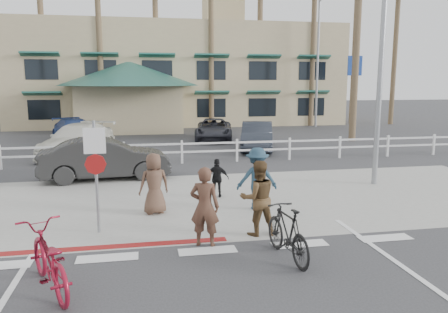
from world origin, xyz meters
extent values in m
plane|color=#333335|center=(0.00, 0.00, 0.00)|extent=(140.00, 140.00, 0.00)
cube|color=gray|center=(0.00, 4.50, 0.01)|extent=(22.00, 7.00, 0.01)
cube|color=#333335|center=(0.00, 8.50, 0.00)|extent=(40.00, 5.00, 0.01)
cube|color=#333335|center=(0.00, 18.00, 0.00)|extent=(50.00, 16.00, 0.01)
cube|color=maroon|center=(-3.00, 1.20, 0.01)|extent=(7.00, 0.25, 0.02)
imported|color=maroon|center=(-2.84, -0.60, 0.55)|extent=(1.54, 2.22, 1.11)
imported|color=#4F3123|center=(0.00, 0.93, 0.86)|extent=(0.73, 0.60, 1.72)
imported|color=black|center=(1.48, -0.08, 0.54)|extent=(0.73, 1.86, 1.09)
imported|color=brown|center=(1.27, 1.39, 0.86)|extent=(0.86, 0.69, 1.72)
imported|color=#213A4C|center=(1.78, 3.36, 0.85)|extent=(1.17, 0.76, 1.71)
imported|color=black|center=(0.93, 4.76, 0.59)|extent=(0.74, 0.44, 1.19)
imported|color=brown|center=(-0.98, 3.46, 0.81)|extent=(0.90, 0.69, 1.63)
imported|color=black|center=(-2.57, 8.00, 0.74)|extent=(4.65, 2.05, 1.49)
imported|color=silver|center=(-4.20, 13.27, 0.75)|extent=(3.60, 5.58, 1.50)
imported|color=#252A33|center=(4.52, 13.57, 0.71)|extent=(2.61, 4.58, 1.43)
imported|color=navy|center=(-4.97, 18.02, 0.68)|extent=(3.49, 5.05, 1.36)
imported|color=#2C2D35|center=(2.99, 17.80, 0.63)|extent=(2.91, 4.88, 1.27)
camera|label=1|loc=(-1.25, -7.84, 3.45)|focal=35.00mm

